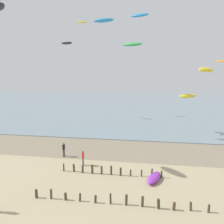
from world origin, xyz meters
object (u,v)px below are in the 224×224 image
at_px(person_mid_beach, 64,149).
at_px(grounded_kite, 154,178).
at_px(kite_aloft_4, 206,70).
at_px(kite_aloft_7, 133,44).
at_px(kite_aloft_2, 188,96).
at_px(kite_aloft_1, 82,22).
at_px(kite_aloft_9, 140,15).
at_px(person_right_flank, 83,157).
at_px(kite_aloft_6, 104,20).
at_px(kite_aloft_13, 221,61).
at_px(kite_aloft_0, 67,43).

height_order(person_mid_beach, grounded_kite, person_mid_beach).
distance_m(kite_aloft_4, kite_aloft_7, 14.15).
relative_size(kite_aloft_2, kite_aloft_7, 0.98).
height_order(person_mid_beach, kite_aloft_7, kite_aloft_7).
height_order(kite_aloft_1, kite_aloft_9, kite_aloft_1).
height_order(person_right_flank, kite_aloft_4, kite_aloft_4).
relative_size(kite_aloft_6, kite_aloft_7, 0.92).
xyz_separation_m(kite_aloft_2, kite_aloft_6, (-12.80, -3.94, 11.06)).
relative_size(kite_aloft_1, kite_aloft_13, 1.31).
bearing_deg(kite_aloft_2, person_right_flank, -164.97).
height_order(kite_aloft_0, kite_aloft_13, kite_aloft_0).
bearing_deg(kite_aloft_9, kite_aloft_6, 8.21).
distance_m(person_mid_beach, person_right_flank, 3.71).
xyz_separation_m(grounded_kite, kite_aloft_1, (-15.54, 30.95, 20.15)).
bearing_deg(kite_aloft_4, kite_aloft_2, -143.38).
bearing_deg(person_right_flank, kite_aloft_6, 89.35).
xyz_separation_m(grounded_kite, kite_aloft_4, (5.70, 7.72, 9.94)).
relative_size(grounded_kite, kite_aloft_6, 0.86).
bearing_deg(grounded_kite, kite_aloft_1, 44.42).
height_order(kite_aloft_0, kite_aloft_2, kite_aloft_0).
height_order(kite_aloft_1, kite_aloft_2, kite_aloft_1).
bearing_deg(kite_aloft_4, person_right_flank, -33.15).
bearing_deg(kite_aloft_9, kite_aloft_4, 171.15).
bearing_deg(kite_aloft_2, kite_aloft_13, 7.36).
relative_size(kite_aloft_4, kite_aloft_13, 1.81).
xyz_separation_m(kite_aloft_4, kite_aloft_6, (-13.10, 6.10, 6.97)).
xyz_separation_m(kite_aloft_7, kite_aloft_9, (1.27, -5.18, 3.22)).
bearing_deg(kite_aloft_1, kite_aloft_9, -66.36).
height_order(kite_aloft_0, kite_aloft_1, kite_aloft_1).
bearing_deg(kite_aloft_0, kite_aloft_7, 168.39).
xyz_separation_m(grounded_kite, kite_aloft_13, (11.42, 23.25, 11.45)).
distance_m(kite_aloft_6, kite_aloft_7, 6.26).
relative_size(person_mid_beach, kite_aloft_4, 0.52).
height_order(grounded_kite, kite_aloft_9, kite_aloft_9).
height_order(kite_aloft_9, kite_aloft_13, kite_aloft_9).
relative_size(person_right_flank, kite_aloft_0, 0.59).
xyz_separation_m(kite_aloft_0, kite_aloft_9, (15.62, -14.86, 1.73)).
height_order(kite_aloft_2, kite_aloft_7, kite_aloft_7).
bearing_deg(kite_aloft_9, kite_aloft_0, -21.24).
relative_size(person_right_flank, kite_aloft_1, 0.72).
distance_m(person_mid_beach, kite_aloft_9, 20.10).
height_order(kite_aloft_4, kite_aloft_13, kite_aloft_13).
xyz_separation_m(grounded_kite, kite_aloft_0, (-17.86, 27.38, 15.41)).
relative_size(grounded_kite, kite_aloft_2, 0.81).
relative_size(person_mid_beach, kite_aloft_13, 0.94).
distance_m(kite_aloft_1, kite_aloft_4, 33.09).
xyz_separation_m(person_right_flank, kite_aloft_7, (4.03, 15.33, 13.28)).
relative_size(person_mid_beach, kite_aloft_2, 0.51).
distance_m(person_right_flank, kite_aloft_7, 20.68).
xyz_separation_m(person_mid_beach, kite_aloft_6, (3.12, 9.25, 16.27)).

